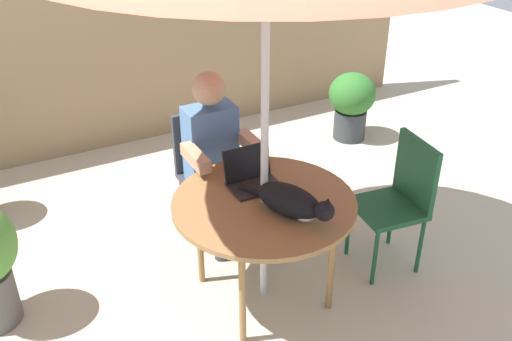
% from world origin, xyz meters
% --- Properties ---
extents(ground_plane, '(14.00, 14.00, 0.00)m').
position_xyz_m(ground_plane, '(0.00, 0.00, 0.00)').
color(ground_plane, '#BCAD93').
extents(fence_back, '(5.88, 0.08, 1.65)m').
position_xyz_m(fence_back, '(0.00, 2.50, 0.82)').
color(fence_back, '#937756').
rests_on(fence_back, ground).
extents(patio_table, '(1.07, 1.07, 0.70)m').
position_xyz_m(patio_table, '(0.00, 0.00, 0.65)').
color(patio_table, olive).
rests_on(patio_table, ground).
extents(chair_occupied, '(0.40, 0.40, 0.90)m').
position_xyz_m(chair_occupied, '(0.00, 0.84, 0.53)').
color(chair_occupied, '#33383F').
rests_on(chair_occupied, ground).
extents(chair_empty, '(0.45, 0.45, 0.90)m').
position_xyz_m(chair_empty, '(0.94, -0.11, 0.53)').
color(chair_empty, '#194C2D').
rests_on(chair_empty, ground).
extents(person_seated, '(0.48, 0.48, 1.24)m').
position_xyz_m(person_seated, '(0.00, 0.68, 0.70)').
color(person_seated, '#4C72A5').
rests_on(person_seated, ground).
extents(laptop, '(0.30, 0.25, 0.21)m').
position_xyz_m(laptop, '(0.02, 0.21, 0.76)').
color(laptop, black).
rests_on(laptop, patio_table).
extents(cat, '(0.34, 0.62, 0.17)m').
position_xyz_m(cat, '(0.07, -0.20, 0.78)').
color(cat, black).
rests_on(cat, patio_table).
extents(potted_plant_near_fence, '(0.44, 0.44, 0.65)m').
position_xyz_m(potted_plant_near_fence, '(1.79, 1.55, 0.37)').
color(potted_plant_near_fence, '#33383D').
rests_on(potted_plant_near_fence, ground).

